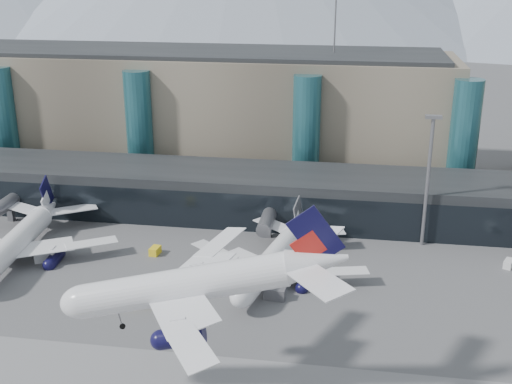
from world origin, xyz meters
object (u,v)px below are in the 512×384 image
at_px(jet_parked_left, 22,230).
at_px(veh_d, 509,264).
at_px(veh_a, 44,256).
at_px(veh_c, 275,294).
at_px(lightmast_mid, 428,174).
at_px(veh_b, 155,251).
at_px(veh_g, 326,259).
at_px(jet_parked_mid, 277,249).
at_px(veh_h, 148,297).
at_px(hero_jet, 212,274).

distance_m(jet_parked_left, veh_d, 89.44).
distance_m(veh_a, veh_c, 44.26).
bearing_deg(lightmast_mid, veh_b, -166.06).
bearing_deg(veh_g, jet_parked_mid, -73.84).
xyz_separation_m(veh_c, veh_d, (40.03, 17.94, -0.23)).
xyz_separation_m(jet_parked_mid, veh_c, (1.02, -10.05, -3.28)).
bearing_deg(veh_b, veh_a, 114.15).
distance_m(jet_parked_left, jet_parked_mid, 47.98).
bearing_deg(veh_h, veh_c, -31.13).
distance_m(veh_b, veh_g, 31.95).
bearing_deg(jet_parked_mid, hero_jet, -172.09).
relative_size(hero_jet, veh_h, 9.36).
bearing_deg(lightmast_mid, jet_parked_left, -168.27).
bearing_deg(veh_a, jet_parked_mid, -22.99).
bearing_deg(veh_h, veh_g, -8.05).
height_order(veh_d, veh_h, veh_h).
relative_size(lightmast_mid, veh_b, 10.13).
bearing_deg(veh_g, veh_d, 80.21).
height_order(jet_parked_mid, veh_d, jet_parked_mid).
xyz_separation_m(jet_parked_left, veh_g, (56.53, 4.95, -4.04)).
bearing_deg(veh_g, hero_jet, -29.93).
bearing_deg(lightmast_mid, hero_jet, -119.14).
bearing_deg(veh_c, hero_jet, -93.35).
bearing_deg(veh_g, jet_parked_left, -99.68).
relative_size(hero_jet, veh_g, 17.36).
relative_size(veh_c, veh_h, 0.91).
xyz_separation_m(hero_jet, jet_parked_left, (-45.01, 37.36, -13.20)).
distance_m(veh_d, veh_g, 32.61).
height_order(jet_parked_left, jet_parked_mid, jet_parked_left).
distance_m(jet_parked_mid, veh_d, 41.94).
distance_m(hero_jet, jet_parked_mid, 39.72).
relative_size(hero_jet, veh_d, 14.03).
xyz_separation_m(hero_jet, veh_a, (-39.66, 34.53, -16.89)).
bearing_deg(lightmast_mid, veh_h, -146.56).
bearing_deg(veh_g, veh_b, -101.36).
distance_m(veh_c, veh_h, 20.43).
distance_m(jet_parked_left, veh_g, 56.89).
height_order(lightmast_mid, veh_c, lightmast_mid).
bearing_deg(veh_b, lightmast_mid, -69.00).
distance_m(jet_parked_left, veh_b, 25.14).
bearing_deg(jet_parked_left, veh_b, -88.02).
relative_size(veh_c, veh_d, 1.36).
bearing_deg(veh_b, veh_g, -79.60).
distance_m(lightmast_mid, hero_jet, 60.57).
bearing_deg(jet_parked_left, veh_g, -90.18).
bearing_deg(veh_b, veh_d, -78.81).
relative_size(lightmast_mid, veh_h, 6.68).
bearing_deg(hero_jet, veh_b, 111.25).
relative_size(lightmast_mid, veh_c, 7.37).
distance_m(jet_parked_mid, veh_c, 10.62).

